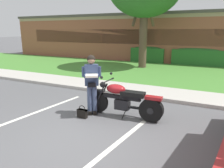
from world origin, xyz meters
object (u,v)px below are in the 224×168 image
Objects in this scene: motorcycle at (126,101)px; hedge_left at (148,54)px; rider_person at (92,80)px; hedge_center_left at (197,56)px; brick_building at (174,36)px; handbag at (82,113)px.

hedge_left is at bearing 103.70° from motorcycle.
motorcycle is 1.12m from rider_person.
rider_person is at bearing -99.80° from hedge_center_left.
rider_person is 0.68× the size of hedge_left.
motorcycle is 0.08× the size of brick_building.
rider_person is 16.19m from brick_building.
hedge_left is (-1.61, 10.76, -0.36)m from rider_person.
hedge_center_left is 6.14m from brick_building.
brick_building is at bearing 116.54° from hedge_center_left.
handbag is 11.23m from hedge_left.
rider_person is 0.06× the size of brick_building.
handbag is 0.14× the size of hedge_left.
brick_building is (-1.79, 15.92, 1.35)m from motorcycle.
motorcycle is at bearing 28.46° from handbag.
motorcycle is 1.26m from handbag.
hedge_center_left is at bearing 79.96° from handbag.
hedge_left is at bearing 97.69° from handbag.
motorcycle is 1.32× the size of rider_person.
hedge_center_left is (3.47, 0.00, 0.00)m from hedge_left.
hedge_left is 5.57m from brick_building.
brick_building reaches higher than hedge_center_left.
rider_person is at bearing -167.05° from motorcycle.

